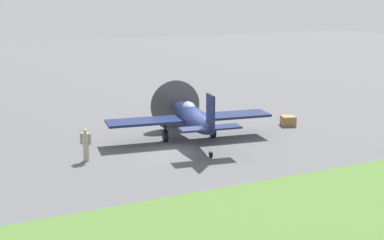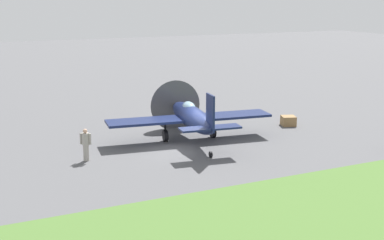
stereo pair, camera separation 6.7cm
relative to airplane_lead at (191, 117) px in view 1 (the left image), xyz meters
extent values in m
plane|color=#515154|center=(-1.14, -1.64, -1.50)|extent=(160.00, 160.00, 0.00)
cube|color=#476B2D|center=(-1.14, -13.28, -1.49)|extent=(120.00, 11.00, 0.01)
ellipsoid|color=#141E47|center=(-0.02, -0.16, 0.01)|extent=(2.24, 7.16, 1.29)
cube|color=#141E47|center=(0.03, 0.25, -0.15)|extent=(10.10, 3.11, 0.15)
cube|color=#141E47|center=(-0.46, -3.34, 0.94)|extent=(0.26, 1.14, 1.97)
cube|color=#141E47|center=(-0.46, -3.34, 0.11)|extent=(3.41, 1.38, 0.10)
cone|color=#B7B24C|center=(0.50, 3.59, 0.01)|extent=(0.76, 0.81, 0.66)
cylinder|color=#4C4C51|center=(0.47, 3.38, 0.01)|extent=(3.29, 0.50, 3.32)
ellipsoid|color=#8CB2C6|center=(0.06, 0.46, 0.46)|extent=(0.92, 1.54, 0.73)
cylinder|color=black|center=(-1.44, 0.56, -1.14)|extent=(0.32, 0.73, 0.70)
cylinder|color=black|center=(-1.44, 0.56, -0.65)|extent=(0.12, 0.12, 0.99)
cylinder|color=black|center=(1.54, 0.15, -1.14)|extent=(0.32, 0.73, 0.70)
cylinder|color=black|center=(1.54, 0.15, -0.65)|extent=(0.12, 0.12, 0.99)
cylinder|color=black|center=(-0.48, -3.45, -1.33)|extent=(0.17, 0.35, 0.33)
cylinder|color=#9E998E|center=(-6.66, -1.13, -1.06)|extent=(0.30, 0.30, 0.88)
cylinder|color=#9E998E|center=(-6.66, -1.13, -0.31)|extent=(0.38, 0.38, 0.62)
sphere|color=tan|center=(-6.66, -1.13, 0.12)|extent=(0.23, 0.23, 0.23)
cylinder|color=#9E998E|center=(-6.45, -1.29, -0.31)|extent=(0.11, 0.11, 0.59)
cylinder|color=#9E998E|center=(-6.87, -0.98, -0.31)|extent=(0.11, 0.11, 0.59)
cube|color=olive|center=(7.56, 0.73, -1.18)|extent=(1.15, 1.15, 0.64)
camera|label=1|loc=(-13.23, -27.65, 6.97)|focal=49.69mm
camera|label=2|loc=(-13.17, -27.68, 6.97)|focal=49.69mm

